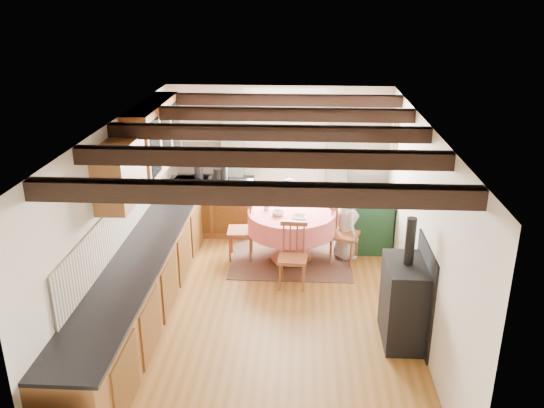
# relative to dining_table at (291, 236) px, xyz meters

# --- Properties ---
(floor) EXTENTS (3.60, 5.50, 0.00)m
(floor) POSITION_rel_dining_table_xyz_m (-0.25, -1.48, -0.39)
(floor) COLOR #A26A2F
(floor) RESTS_ON ground
(ceiling) EXTENTS (3.60, 5.50, 0.00)m
(ceiling) POSITION_rel_dining_table_xyz_m (-0.25, -1.48, 2.01)
(ceiling) COLOR white
(ceiling) RESTS_ON ground
(wall_back) EXTENTS (3.60, 0.00, 2.40)m
(wall_back) POSITION_rel_dining_table_xyz_m (-0.25, 1.27, 0.81)
(wall_back) COLOR silver
(wall_back) RESTS_ON ground
(wall_front) EXTENTS (3.60, 0.00, 2.40)m
(wall_front) POSITION_rel_dining_table_xyz_m (-0.25, -4.23, 0.81)
(wall_front) COLOR silver
(wall_front) RESTS_ON ground
(wall_left) EXTENTS (0.00, 5.50, 2.40)m
(wall_left) POSITION_rel_dining_table_xyz_m (-2.05, -1.48, 0.81)
(wall_left) COLOR silver
(wall_left) RESTS_ON ground
(wall_right) EXTENTS (0.00, 5.50, 2.40)m
(wall_right) POSITION_rel_dining_table_xyz_m (1.55, -1.48, 0.81)
(wall_right) COLOR silver
(wall_right) RESTS_ON ground
(beam_a) EXTENTS (3.60, 0.16, 0.16)m
(beam_a) POSITION_rel_dining_table_xyz_m (-0.25, -3.48, 1.92)
(beam_a) COLOR black
(beam_a) RESTS_ON ceiling
(beam_b) EXTENTS (3.60, 0.16, 0.16)m
(beam_b) POSITION_rel_dining_table_xyz_m (-0.25, -2.48, 1.92)
(beam_b) COLOR black
(beam_b) RESTS_ON ceiling
(beam_c) EXTENTS (3.60, 0.16, 0.16)m
(beam_c) POSITION_rel_dining_table_xyz_m (-0.25, -1.48, 1.92)
(beam_c) COLOR black
(beam_c) RESTS_ON ceiling
(beam_d) EXTENTS (3.60, 0.16, 0.16)m
(beam_d) POSITION_rel_dining_table_xyz_m (-0.25, -0.48, 1.92)
(beam_d) COLOR black
(beam_d) RESTS_ON ceiling
(beam_e) EXTENTS (3.60, 0.16, 0.16)m
(beam_e) POSITION_rel_dining_table_xyz_m (-0.25, 0.52, 1.92)
(beam_e) COLOR black
(beam_e) RESTS_ON ceiling
(splash_left) EXTENTS (0.02, 4.50, 0.55)m
(splash_left) POSITION_rel_dining_table_xyz_m (-2.03, -1.18, 0.81)
(splash_left) COLOR beige
(splash_left) RESTS_ON wall_left
(splash_back) EXTENTS (1.40, 0.02, 0.55)m
(splash_back) POSITION_rel_dining_table_xyz_m (-1.25, 1.25, 0.81)
(splash_back) COLOR beige
(splash_back) RESTS_ON wall_back
(base_cabinet_left) EXTENTS (0.60, 5.30, 0.88)m
(base_cabinet_left) POSITION_rel_dining_table_xyz_m (-1.75, -1.48, 0.05)
(base_cabinet_left) COLOR brown
(base_cabinet_left) RESTS_ON floor
(base_cabinet_back) EXTENTS (1.30, 0.60, 0.88)m
(base_cabinet_back) POSITION_rel_dining_table_xyz_m (-1.30, 0.97, 0.05)
(base_cabinet_back) COLOR brown
(base_cabinet_back) RESTS_ON floor
(worktop_left) EXTENTS (0.64, 5.30, 0.04)m
(worktop_left) POSITION_rel_dining_table_xyz_m (-1.73, -1.48, 0.51)
(worktop_left) COLOR black
(worktop_left) RESTS_ON base_cabinet_left
(worktop_back) EXTENTS (1.30, 0.64, 0.04)m
(worktop_back) POSITION_rel_dining_table_xyz_m (-1.30, 0.95, 0.51)
(worktop_back) COLOR black
(worktop_back) RESTS_ON base_cabinet_back
(wall_cabinet_glass) EXTENTS (0.34, 1.80, 0.90)m
(wall_cabinet_glass) POSITION_rel_dining_table_xyz_m (-1.88, -0.28, 1.56)
(wall_cabinet_glass) COLOR brown
(wall_cabinet_glass) RESTS_ON wall_left
(wall_cabinet_solid) EXTENTS (0.34, 0.90, 0.70)m
(wall_cabinet_solid) POSITION_rel_dining_table_xyz_m (-1.88, -1.78, 1.51)
(wall_cabinet_solid) COLOR brown
(wall_cabinet_solid) RESTS_ON wall_left
(window_frame) EXTENTS (1.34, 0.03, 1.54)m
(window_frame) POSITION_rel_dining_table_xyz_m (-0.15, 1.26, 1.21)
(window_frame) COLOR white
(window_frame) RESTS_ON wall_back
(window_pane) EXTENTS (1.20, 0.01, 1.40)m
(window_pane) POSITION_rel_dining_table_xyz_m (-0.15, 1.26, 1.21)
(window_pane) COLOR white
(window_pane) RESTS_ON wall_back
(curtain_left) EXTENTS (0.35, 0.10, 2.10)m
(curtain_left) POSITION_rel_dining_table_xyz_m (-1.00, 1.17, 0.71)
(curtain_left) COLOR gray
(curtain_left) RESTS_ON wall_back
(curtain_right) EXTENTS (0.35, 0.10, 2.10)m
(curtain_right) POSITION_rel_dining_table_xyz_m (0.70, 1.17, 0.71)
(curtain_right) COLOR gray
(curtain_right) RESTS_ON wall_back
(curtain_rod) EXTENTS (2.00, 0.03, 0.03)m
(curtain_rod) POSITION_rel_dining_table_xyz_m (-0.15, 1.17, 1.81)
(curtain_rod) COLOR black
(curtain_rod) RESTS_ON wall_back
(wall_picture) EXTENTS (0.04, 0.50, 0.60)m
(wall_picture) POSITION_rel_dining_table_xyz_m (1.52, 0.82, 1.31)
(wall_picture) COLOR gold
(wall_picture) RESTS_ON wall_right
(wall_plate) EXTENTS (0.30, 0.02, 0.30)m
(wall_plate) POSITION_rel_dining_table_xyz_m (0.80, 1.24, 1.31)
(wall_plate) COLOR silver
(wall_plate) RESTS_ON wall_back
(rug) EXTENTS (1.79, 1.39, 0.01)m
(rug) POSITION_rel_dining_table_xyz_m (-0.00, -0.00, -0.38)
(rug) COLOR #41322B
(rug) RESTS_ON floor
(dining_table) EXTENTS (1.29, 1.29, 0.78)m
(dining_table) POSITION_rel_dining_table_xyz_m (0.00, 0.00, 0.00)
(dining_table) COLOR #CF566A
(dining_table) RESTS_ON floor
(chair_near) EXTENTS (0.41, 0.43, 0.90)m
(chair_near) POSITION_rel_dining_table_xyz_m (0.04, -0.80, 0.06)
(chair_near) COLOR #974A29
(chair_near) RESTS_ON floor
(chair_left) EXTENTS (0.44, 0.42, 0.94)m
(chair_left) POSITION_rel_dining_table_xyz_m (-0.76, 0.04, 0.08)
(chair_left) COLOR #974A29
(chair_left) RESTS_ON floor
(chair_right) EXTENTS (0.53, 0.52, 0.94)m
(chair_right) POSITION_rel_dining_table_xyz_m (0.78, -0.02, 0.08)
(chair_right) COLOR #974A29
(chair_right) RESTS_ON floor
(aga_range) EXTENTS (0.62, 0.96, 0.89)m
(aga_range) POSITION_rel_dining_table_xyz_m (1.22, 0.65, 0.05)
(aga_range) COLOR #194126
(aga_range) RESTS_ON floor
(cast_iron_stove) EXTENTS (0.46, 0.76, 1.52)m
(cast_iron_stove) POSITION_rel_dining_table_xyz_m (1.33, -1.98, 0.37)
(cast_iron_stove) COLOR black
(cast_iron_stove) RESTS_ON floor
(child_far) EXTENTS (0.45, 0.36, 1.08)m
(child_far) POSITION_rel_dining_table_xyz_m (-0.06, 0.66, 0.15)
(child_far) COLOR #3A4144
(child_far) RESTS_ON floor
(child_right) EXTENTS (0.51, 0.63, 1.12)m
(child_right) POSITION_rel_dining_table_xyz_m (0.81, 0.15, 0.17)
(child_right) COLOR silver
(child_right) RESTS_ON floor
(bowl_a) EXTENTS (0.28, 0.28, 0.05)m
(bowl_a) POSITION_rel_dining_table_xyz_m (0.11, -0.28, 0.41)
(bowl_a) COLOR silver
(bowl_a) RESTS_ON dining_table
(bowl_b) EXTENTS (0.26, 0.26, 0.06)m
(bowl_b) POSITION_rel_dining_table_xyz_m (-0.20, -0.14, 0.42)
(bowl_b) COLOR silver
(bowl_b) RESTS_ON dining_table
(cup) EXTENTS (0.13, 0.13, 0.09)m
(cup) POSITION_rel_dining_table_xyz_m (-0.37, 0.07, 0.43)
(cup) COLOR silver
(cup) RESTS_ON dining_table
(canister_tall) EXTENTS (0.15, 0.15, 0.25)m
(canister_tall) POSITION_rel_dining_table_xyz_m (-1.53, 0.94, 0.66)
(canister_tall) COLOR #262628
(canister_tall) RESTS_ON worktop_back
(canister_wide) EXTENTS (0.18, 0.18, 0.20)m
(canister_wide) POSITION_rel_dining_table_xyz_m (-1.20, 0.97, 0.63)
(canister_wide) COLOR #262628
(canister_wide) RESTS_ON worktop_back
(canister_slim) EXTENTS (0.10, 0.10, 0.28)m
(canister_slim) POSITION_rel_dining_table_xyz_m (-1.10, 0.88, 0.67)
(canister_slim) COLOR #262628
(canister_slim) RESTS_ON worktop_back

